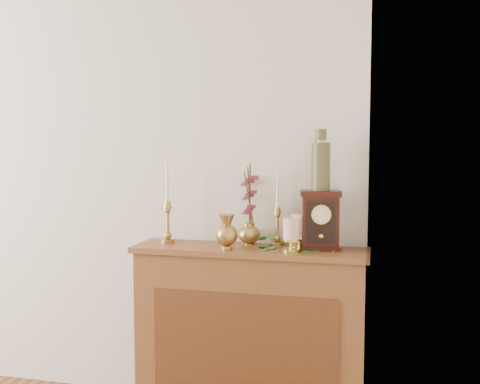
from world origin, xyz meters
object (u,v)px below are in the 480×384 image
(candlestick_left, at_px, (168,215))
(ginger_jar, at_px, (250,207))
(mantel_clock, at_px, (320,220))
(ceramic_vase, at_px, (321,163))
(bud_vase, at_px, (227,232))
(candlestick_center, at_px, (277,220))

(candlestick_left, bearing_deg, ginger_jar, 10.11)
(mantel_clock, height_order, ceramic_vase, ceramic_vase)
(mantel_clock, relative_size, ceramic_vase, 0.98)
(ginger_jar, height_order, ceramic_vase, ceramic_vase)
(bud_vase, bearing_deg, candlestick_center, 42.39)
(candlestick_center, xyz_separation_m, ceramic_vase, (0.24, -0.08, 0.31))
(candlestick_center, height_order, bud_vase, candlestick_center)
(candlestick_left, height_order, ceramic_vase, ceramic_vase)
(mantel_clock, distance_m, ceramic_vase, 0.30)
(candlestick_center, bearing_deg, ceramic_vase, -17.79)
(candlestick_left, bearing_deg, mantel_clock, 0.17)
(mantel_clock, bearing_deg, bud_vase, -174.98)
(candlestick_left, xyz_separation_m, bud_vase, (0.37, -0.12, -0.06))
(candlestick_center, bearing_deg, bud_vase, -137.61)
(candlestick_left, bearing_deg, ceramic_vase, 0.36)
(ginger_jar, relative_size, mantel_clock, 1.45)
(bud_vase, xyz_separation_m, ceramic_vase, (0.46, 0.13, 0.36))
(candlestick_center, xyz_separation_m, bud_vase, (-0.23, -0.21, -0.05))
(ginger_jar, height_order, mantel_clock, ginger_jar)
(candlestick_left, bearing_deg, bud_vase, -18.55)
(candlestick_left, distance_m, candlestick_center, 0.60)
(candlestick_left, relative_size, mantel_clock, 1.54)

